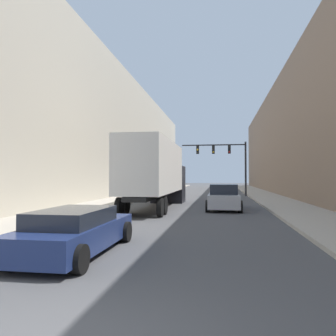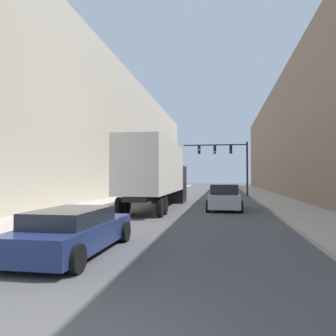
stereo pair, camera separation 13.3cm
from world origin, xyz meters
name	(u,v)px [view 1 (the left image)]	position (x,y,z in m)	size (l,w,h in m)	color
sidewalk_right	(267,197)	(6.45, 30.00, 0.07)	(3.31, 80.00, 0.15)	#B2A899
sidewalk_left	(139,196)	(-6.45, 30.00, 0.07)	(3.31, 80.00, 0.15)	#B2A899
building_right	(316,132)	(11.10, 30.00, 6.40)	(6.00, 80.00, 12.80)	#846B56
building_left	(97,132)	(-11.10, 30.00, 6.86)	(6.00, 80.00, 13.72)	#BCB29E
semi_truck	(157,172)	(-2.17, 17.86, 2.35)	(2.47, 12.07, 4.23)	silver
sedan_car	(76,231)	(-1.92, 5.08, 0.60)	(2.00, 4.79, 1.22)	navy
suv_car	(224,197)	(2.15, 17.58, 0.76)	(2.10, 4.75, 1.60)	#B7B7BC
traffic_signal_gantry	(227,157)	(2.68, 32.62, 4.19)	(6.95, 0.35, 5.81)	black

